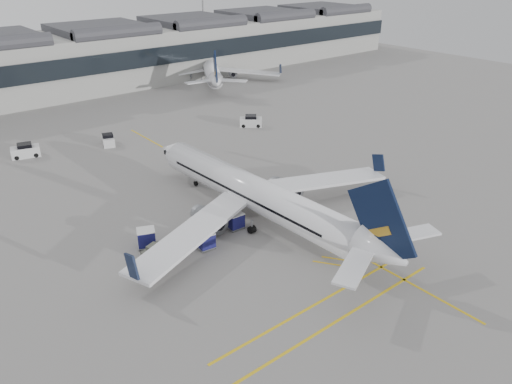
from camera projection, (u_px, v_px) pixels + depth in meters
ground at (228, 258)px, 46.70m from camera, size 220.00×220.00×0.00m
terminal at (3, 68)px, 94.35m from camera, size 200.00×20.45×12.40m
apron_markings at (246, 193)px, 59.37m from camera, size 0.25×60.00×0.01m
airliner_main at (258, 195)px, 52.27m from camera, size 34.05×37.25×9.90m
airliner_far at (211, 69)px, 109.98m from camera, size 27.65×30.50×9.05m
belt_loader at (265, 193)px, 57.97m from camera, size 4.87×2.36×1.93m
baggage_cart_a at (206, 221)px, 50.94m from camera, size 2.23×2.00×1.98m
baggage_cart_b at (235, 220)px, 51.37m from camera, size 1.74×1.45×1.76m
baggage_cart_c at (146, 238)px, 48.11m from camera, size 2.26×2.09×1.91m
baggage_cart_d at (206, 240)px, 47.88m from camera, size 1.74×1.48×1.71m
ramp_agent_a at (226, 210)px, 53.86m from camera, size 0.68×0.67×1.58m
ramp_agent_b at (226, 203)px, 55.18m from camera, size 0.83×0.68×1.58m
pushback_tug at (155, 252)px, 46.59m from camera, size 2.69×2.17×1.31m
safety_cone_nose at (201, 172)px, 64.32m from camera, size 0.35×0.35×0.48m
safety_cone_engine at (301, 207)px, 55.45m from camera, size 0.39×0.39×0.55m
service_van_left at (25, 151)px, 69.55m from camera, size 4.09×2.74×1.92m
service_van_mid at (108, 140)px, 73.91m from camera, size 2.54×3.59×1.67m
service_van_right at (251, 121)px, 81.77m from camera, size 3.94×3.67×1.85m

